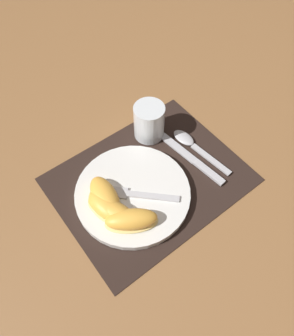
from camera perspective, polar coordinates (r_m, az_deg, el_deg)
ground_plane at (r=0.76m, az=0.46°, el=-2.06°), size 3.00×3.00×0.00m
placemat at (r=0.76m, az=0.46°, el=-1.98°), size 0.42×0.33×0.00m
plate at (r=0.73m, az=-2.51°, el=-4.45°), size 0.26×0.26×0.02m
juice_glass at (r=0.80m, az=0.36°, el=7.85°), size 0.08×0.08×0.09m
knife at (r=0.79m, az=7.53°, el=1.82°), size 0.04×0.21×0.01m
spoon at (r=0.82m, az=7.62°, el=4.29°), size 0.04×0.18×0.01m
fork at (r=0.72m, az=-2.79°, el=-4.55°), size 0.14×0.14×0.00m
citrus_wedge_0 at (r=0.70m, az=-7.34°, el=-4.98°), size 0.07×0.12×0.04m
citrus_wedge_1 at (r=0.69m, az=-7.18°, el=-6.58°), size 0.07×0.10×0.03m
citrus_wedge_2 at (r=0.69m, az=-6.05°, el=-7.39°), size 0.09×0.13×0.03m
citrus_wedge_3 at (r=0.67m, az=-2.75°, el=-9.01°), size 0.12×0.10×0.04m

